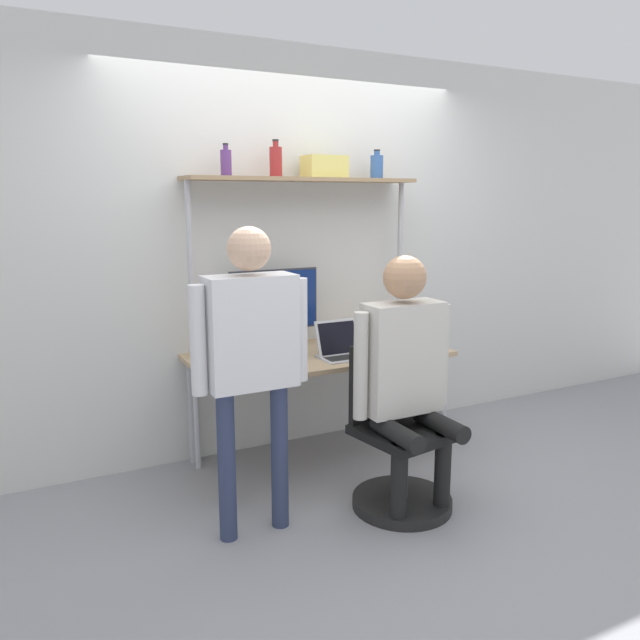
% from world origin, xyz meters
% --- Properties ---
extents(ground_plane, '(12.00, 12.00, 0.00)m').
position_xyz_m(ground_plane, '(0.00, 0.00, 0.00)').
color(ground_plane, gray).
extents(wall_back, '(8.00, 0.06, 2.70)m').
position_xyz_m(wall_back, '(0.00, 0.82, 1.35)').
color(wall_back, silver).
rests_on(wall_back, ground_plane).
extents(desk, '(1.65, 0.77, 0.73)m').
position_xyz_m(desk, '(0.00, 0.40, 0.66)').
color(desk, tan).
rests_on(desk, ground_plane).
extents(shelf_unit, '(1.57, 0.30, 1.84)m').
position_xyz_m(shelf_unit, '(0.00, 0.63, 1.57)').
color(shelf_unit, '#997A56').
rests_on(shelf_unit, ground_plane).
extents(monitor, '(0.61, 0.22, 0.53)m').
position_xyz_m(monitor, '(-0.23, 0.60, 1.03)').
color(monitor, '#333338').
rests_on(monitor, desk).
extents(laptop, '(0.30, 0.23, 0.23)m').
position_xyz_m(laptop, '(0.07, 0.25, 0.79)').
color(laptop, '#BCBCC1').
rests_on(laptop, desk).
extents(cell_phone, '(0.07, 0.15, 0.01)m').
position_xyz_m(cell_phone, '(0.33, 0.21, 0.73)').
color(cell_phone, black).
rests_on(cell_phone, desk).
extents(office_chair, '(0.56, 0.56, 0.92)m').
position_xyz_m(office_chair, '(0.10, -0.36, 0.28)').
color(office_chair, black).
rests_on(office_chair, ground_plane).
extents(person_seated, '(0.61, 0.48, 1.42)m').
position_xyz_m(person_seated, '(0.11, -0.41, 0.84)').
color(person_seated, black).
rests_on(person_seated, ground_plane).
extents(person_standing, '(0.61, 0.21, 1.58)m').
position_xyz_m(person_standing, '(-0.72, -0.27, 1.01)').
color(person_standing, '#2D3856').
rests_on(person_standing, ground_plane).
extents(bottle_red, '(0.08, 0.08, 0.23)m').
position_xyz_m(bottle_red, '(-0.19, 0.63, 1.94)').
color(bottle_red, maroon).
rests_on(bottle_red, shelf_unit).
extents(bottle_purple, '(0.07, 0.07, 0.19)m').
position_xyz_m(bottle_purple, '(-0.52, 0.63, 1.93)').
color(bottle_purple, '#593372').
rests_on(bottle_purple, shelf_unit).
extents(bottle_blue, '(0.09, 0.09, 0.19)m').
position_xyz_m(bottle_blue, '(0.56, 0.63, 1.93)').
color(bottle_blue, '#335999').
rests_on(bottle_blue, shelf_unit).
extents(storage_box, '(0.27, 0.18, 0.14)m').
position_xyz_m(storage_box, '(0.15, 0.63, 1.91)').
color(storage_box, '#DBCC66').
rests_on(storage_box, shelf_unit).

